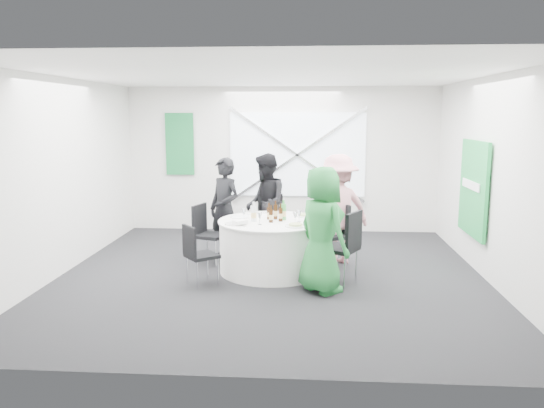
# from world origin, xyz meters

# --- Properties ---
(floor) EXTENTS (6.00, 6.00, 0.00)m
(floor) POSITION_xyz_m (0.00, 0.00, 0.00)
(floor) COLOR black
(floor) RESTS_ON ground
(ceiling) EXTENTS (6.00, 6.00, 0.00)m
(ceiling) POSITION_xyz_m (0.00, 0.00, 2.80)
(ceiling) COLOR white
(ceiling) RESTS_ON wall_back
(wall_back) EXTENTS (6.00, 0.00, 6.00)m
(wall_back) POSITION_xyz_m (0.00, 3.00, 1.40)
(wall_back) COLOR silver
(wall_back) RESTS_ON floor
(wall_front) EXTENTS (6.00, 0.00, 6.00)m
(wall_front) POSITION_xyz_m (0.00, -3.00, 1.40)
(wall_front) COLOR silver
(wall_front) RESTS_ON floor
(wall_left) EXTENTS (0.00, 6.00, 6.00)m
(wall_left) POSITION_xyz_m (-3.00, 0.00, 1.40)
(wall_left) COLOR silver
(wall_left) RESTS_ON floor
(wall_right) EXTENTS (0.00, 6.00, 6.00)m
(wall_right) POSITION_xyz_m (3.00, 0.00, 1.40)
(wall_right) COLOR silver
(wall_right) RESTS_ON floor
(window_panel) EXTENTS (2.60, 0.03, 1.60)m
(window_panel) POSITION_xyz_m (0.30, 2.96, 1.50)
(window_panel) COLOR white
(window_panel) RESTS_ON wall_back
(window_brace_a) EXTENTS (2.63, 0.05, 1.84)m
(window_brace_a) POSITION_xyz_m (0.30, 2.92, 1.50)
(window_brace_a) COLOR silver
(window_brace_a) RESTS_ON window_panel
(window_brace_b) EXTENTS (2.63, 0.05, 1.84)m
(window_brace_b) POSITION_xyz_m (0.30, 2.92, 1.50)
(window_brace_b) COLOR silver
(window_brace_b) RESTS_ON window_panel
(green_banner) EXTENTS (0.55, 0.04, 1.20)m
(green_banner) POSITION_xyz_m (-2.00, 2.95, 1.70)
(green_banner) COLOR #135F33
(green_banner) RESTS_ON wall_back
(green_sign) EXTENTS (0.05, 1.20, 1.40)m
(green_sign) POSITION_xyz_m (2.94, 0.60, 1.20)
(green_sign) COLOR green
(green_sign) RESTS_ON wall_right
(banquet_table) EXTENTS (1.56, 1.56, 0.76)m
(banquet_table) POSITION_xyz_m (0.00, 0.20, 0.38)
(banquet_table) COLOR silver
(banquet_table) RESTS_ON floor
(chair_back) EXTENTS (0.48, 0.49, 0.96)m
(chair_back) POSITION_xyz_m (-0.10, 1.31, 0.57)
(chair_back) COLOR black
(chair_back) RESTS_ON floor
(chair_back_left) EXTENTS (0.53, 0.53, 0.91)m
(chair_back_left) POSITION_xyz_m (-1.04, 0.56, 0.54)
(chair_back_left) COLOR black
(chair_back_left) RESTS_ON floor
(chair_back_right) EXTENTS (0.57, 0.56, 0.94)m
(chair_back_right) POSITION_xyz_m (0.95, 0.60, 0.55)
(chair_back_right) COLOR black
(chair_back_right) RESTS_ON floor
(chair_front_right) EXTENTS (0.63, 0.62, 1.01)m
(chair_front_right) POSITION_xyz_m (1.01, -0.36, 0.60)
(chair_front_right) COLOR black
(chair_front_right) RESTS_ON floor
(chair_front_left) EXTENTS (0.53, 0.53, 0.83)m
(chair_front_left) POSITION_xyz_m (-0.95, -0.54, 0.48)
(chair_front_left) COLOR black
(chair_front_left) RESTS_ON floor
(person_man_back_left) EXTENTS (0.70, 0.67, 1.61)m
(person_man_back_left) POSITION_xyz_m (-0.79, 0.82, 0.81)
(person_man_back_left) COLOR black
(person_man_back_left) RESTS_ON floor
(person_man_back) EXTENTS (0.57, 0.87, 1.65)m
(person_man_back) POSITION_xyz_m (-0.18, 1.23, 0.83)
(person_man_back) COLOR black
(person_man_back) RESTS_ON floor
(person_woman_pink) EXTENTS (1.20, 0.95, 1.68)m
(person_woman_pink) POSITION_xyz_m (0.97, 0.71, 0.84)
(person_woman_pink) COLOR pink
(person_woman_pink) RESTS_ON floor
(person_woman_green) EXTENTS (0.91, 0.95, 1.63)m
(person_woman_green) POSITION_xyz_m (0.70, -0.65, 0.82)
(person_woman_green) COLOR #207833
(person_woman_green) RESTS_ON floor
(plate_back) EXTENTS (0.28, 0.28, 0.01)m
(plate_back) POSITION_xyz_m (0.01, 0.75, 0.77)
(plate_back) COLOR white
(plate_back) RESTS_ON banquet_table
(plate_back_left) EXTENTS (0.28, 0.28, 0.01)m
(plate_back_left) POSITION_xyz_m (-0.49, 0.38, 0.77)
(plate_back_left) COLOR white
(plate_back_left) RESTS_ON banquet_table
(plate_back_right) EXTENTS (0.28, 0.28, 0.04)m
(plate_back_right) POSITION_xyz_m (0.47, 0.54, 0.78)
(plate_back_right) COLOR white
(plate_back_right) RESTS_ON banquet_table
(plate_front_right) EXTENTS (0.29, 0.29, 0.04)m
(plate_front_right) POSITION_xyz_m (0.35, -0.20, 0.78)
(plate_front_right) COLOR white
(plate_front_right) RESTS_ON banquet_table
(plate_front_left) EXTENTS (0.25, 0.25, 0.01)m
(plate_front_left) POSITION_xyz_m (-0.51, -0.11, 0.77)
(plate_front_left) COLOR white
(plate_front_left) RESTS_ON banquet_table
(napkin) EXTENTS (0.23, 0.22, 0.05)m
(napkin) POSITION_xyz_m (-0.42, -0.16, 0.80)
(napkin) COLOR silver
(napkin) RESTS_ON plate_front_left
(beer_bottle_a) EXTENTS (0.06, 0.06, 0.24)m
(beer_bottle_a) POSITION_xyz_m (-0.05, 0.27, 0.85)
(beer_bottle_a) COLOR #391D0A
(beer_bottle_a) RESTS_ON banquet_table
(beer_bottle_b) EXTENTS (0.06, 0.06, 0.28)m
(beer_bottle_b) POSITION_xyz_m (0.05, 0.29, 0.87)
(beer_bottle_b) COLOR #391D0A
(beer_bottle_b) RESTS_ON banquet_table
(beer_bottle_c) EXTENTS (0.06, 0.06, 0.26)m
(beer_bottle_c) POSITION_xyz_m (0.13, 0.14, 0.86)
(beer_bottle_c) COLOR #391D0A
(beer_bottle_c) RESTS_ON banquet_table
(beer_bottle_d) EXTENTS (0.06, 0.06, 0.25)m
(beer_bottle_d) POSITION_xyz_m (-0.00, 0.05, 0.85)
(beer_bottle_d) COLOR #391D0A
(beer_bottle_d) RESTS_ON banquet_table
(green_water_bottle) EXTENTS (0.08, 0.08, 0.29)m
(green_water_bottle) POSITION_xyz_m (0.17, 0.25, 0.87)
(green_water_bottle) COLOR green
(green_water_bottle) RESTS_ON banquet_table
(clear_water_bottle) EXTENTS (0.08, 0.08, 0.28)m
(clear_water_bottle) POSITION_xyz_m (-0.26, 0.11, 0.87)
(clear_water_bottle) COLOR silver
(clear_water_bottle) RESTS_ON banquet_table
(wine_glass_a) EXTENTS (0.07, 0.07, 0.17)m
(wine_glass_a) POSITION_xyz_m (-0.40, 0.17, 0.88)
(wine_glass_a) COLOR white
(wine_glass_a) RESTS_ON banquet_table
(wine_glass_b) EXTENTS (0.07, 0.07, 0.17)m
(wine_glass_b) POSITION_xyz_m (0.12, 0.55, 0.88)
(wine_glass_b) COLOR white
(wine_glass_b) RESTS_ON banquet_table
(wine_glass_c) EXTENTS (0.07, 0.07, 0.17)m
(wine_glass_c) POSITION_xyz_m (0.34, -0.04, 0.88)
(wine_glass_c) COLOR white
(wine_glass_c) RESTS_ON banquet_table
(wine_glass_d) EXTENTS (0.07, 0.07, 0.17)m
(wine_glass_d) POSITION_xyz_m (-0.15, -0.11, 0.88)
(wine_glass_d) COLOR white
(wine_glass_d) RESTS_ON banquet_table
(wine_glass_e) EXTENTS (0.07, 0.07, 0.17)m
(wine_glass_e) POSITION_xyz_m (0.39, 0.11, 0.88)
(wine_glass_e) COLOR white
(wine_glass_e) RESTS_ON banquet_table
(fork_a) EXTENTS (0.11, 0.13, 0.01)m
(fork_a) POSITION_xyz_m (-0.54, -0.01, 0.76)
(fork_a) COLOR silver
(fork_a) RESTS_ON banquet_table
(knife_a) EXTENTS (0.10, 0.13, 0.01)m
(knife_a) POSITION_xyz_m (-0.35, -0.26, 0.76)
(knife_a) COLOR silver
(knife_a) RESTS_ON banquet_table
(fork_b) EXTENTS (0.10, 0.13, 0.01)m
(fork_b) POSITION_xyz_m (0.35, -0.26, 0.76)
(fork_b) COLOR silver
(fork_b) RESTS_ON banquet_table
(knife_b) EXTENTS (0.12, 0.12, 0.01)m
(knife_b) POSITION_xyz_m (0.51, -0.07, 0.76)
(knife_b) COLOR silver
(knife_b) RESTS_ON banquet_table
(fork_c) EXTENTS (0.15, 0.03, 0.01)m
(fork_c) POSITION_xyz_m (0.11, 0.76, 0.76)
(fork_c) COLOR silver
(fork_c) RESTS_ON banquet_table
(knife_c) EXTENTS (0.15, 0.02, 0.01)m
(knife_c) POSITION_xyz_m (-0.18, 0.75, 0.76)
(knife_c) COLOR silver
(knife_c) RESTS_ON banquet_table
(fork_d) EXTENTS (0.09, 0.13, 0.01)m
(fork_d) POSITION_xyz_m (-0.37, 0.64, 0.76)
(fork_d) COLOR silver
(fork_d) RESTS_ON banquet_table
(knife_d) EXTENTS (0.10, 0.13, 0.01)m
(knife_d) POSITION_xyz_m (-0.55, 0.38, 0.76)
(knife_d) COLOR silver
(knife_d) RESTS_ON banquet_table
(fork_e) EXTENTS (0.08, 0.14, 0.01)m
(fork_e) POSITION_xyz_m (0.57, 0.28, 0.76)
(fork_e) COLOR silver
(fork_e) RESTS_ON banquet_table
(knife_e) EXTENTS (0.09, 0.14, 0.01)m
(knife_e) POSITION_xyz_m (0.39, 0.62, 0.76)
(knife_e) COLOR silver
(knife_e) RESTS_ON banquet_table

